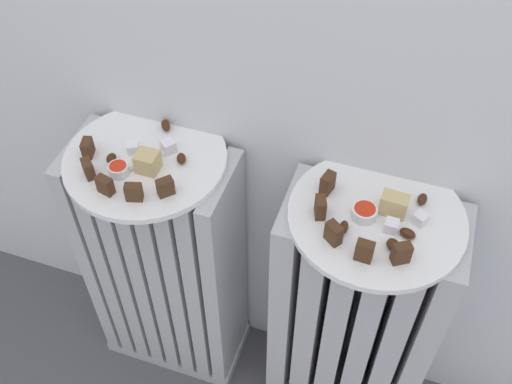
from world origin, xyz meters
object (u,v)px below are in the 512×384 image
fork (150,159)px  radiator_left (166,268)px  radiator_right (352,322)px  jam_bowl_left (119,169)px  jam_bowl_right (364,212)px  plate_right (377,217)px  plate_left (145,159)px

fork → radiator_left: bearing=169.2°
radiator_left → radiator_right: bearing=-0.0°
fork → radiator_right: bearing=0.3°
jam_bowl_left → jam_bowl_right: size_ratio=0.85×
radiator_left → fork: fork is taller
jam_bowl_right → radiator_left: bearing=178.4°
plate_right → jam_bowl_right: bearing=-151.5°
jam_bowl_left → plate_right: bearing=6.6°
radiator_left → fork: (0.01, -0.00, 0.36)m
radiator_left → fork: size_ratio=7.93×
plate_left → jam_bowl_right: (0.41, -0.01, 0.02)m
radiator_right → jam_bowl_right: (-0.02, -0.01, 0.37)m
plate_right → jam_bowl_right: (-0.02, -0.01, 0.02)m
fork → jam_bowl_left: bearing=-126.1°
radiator_left → jam_bowl_left: size_ratio=18.31×
plate_left → plate_right: same height
radiator_left → radiator_right: same height
radiator_right → jam_bowl_right: 0.37m
jam_bowl_right → plate_left: bearing=178.4°
jam_bowl_right → radiator_right: bearing=28.5°
plate_right → fork: fork is taller
plate_left → jam_bowl_right: 0.41m
fork → plate_right: bearing=0.3°
plate_right → jam_bowl_right: size_ratio=6.97×
radiator_right → radiator_left: bearing=180.0°
fork → jam_bowl_right: bearing=-1.3°
plate_right → jam_bowl_left: 0.46m
radiator_left → jam_bowl_right: 0.55m
radiator_left → radiator_right: size_ratio=1.00×
jam_bowl_right → fork: size_ratio=0.51×
plate_right → fork: 0.42m
radiator_right → fork: bearing=-179.7°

